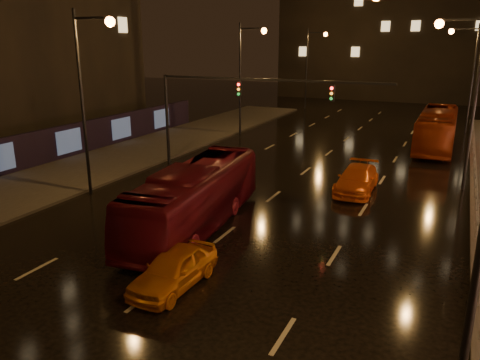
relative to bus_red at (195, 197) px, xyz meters
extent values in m
plane|color=black|center=(1.63, 9.74, -1.50)|extent=(140.00, 140.00, 0.00)
cube|color=#38332D|center=(-11.87, 4.74, -1.42)|extent=(7.00, 70.00, 0.15)
cylinder|color=black|center=(-7.97, 9.74, 1.60)|extent=(0.22, 0.22, 6.20)
cube|color=black|center=(-0.37, 9.74, 4.60)|extent=(15.20, 0.14, 0.14)
cube|color=black|center=(-2.37, 9.74, 3.95)|extent=(0.32, 0.18, 0.95)
cube|color=black|center=(3.63, 9.74, 3.95)|extent=(0.32, 0.18, 0.95)
sphere|color=#FF1E19|center=(-2.37, 9.62, 4.25)|extent=(0.18, 0.18, 0.18)
cylinder|color=#99999E|center=(11.83, 33.74, -0.85)|extent=(0.04, 0.04, 1.00)
cube|color=#99999E|center=(11.83, 7.74, -0.40)|extent=(0.05, 56.00, 0.05)
cube|color=#99999E|center=(11.83, 7.74, -0.80)|extent=(0.05, 56.00, 0.05)
imported|color=#590C17|center=(0.00, 0.00, 0.00)|extent=(3.65, 10.95, 2.99)
imported|color=maroon|center=(9.03, 22.95, 0.10)|extent=(2.71, 11.49, 3.20)
imported|color=orange|center=(2.13, -5.14, -0.81)|extent=(1.72, 4.05, 1.37)
imported|color=#E15D15|center=(5.63, 8.72, -0.77)|extent=(2.19, 5.05, 1.45)
camera|label=1|loc=(10.56, -17.58, 6.81)|focal=35.00mm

